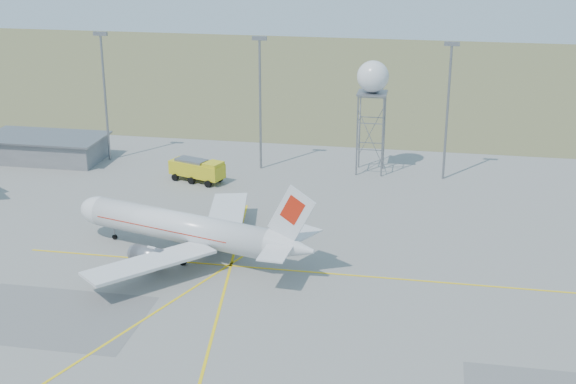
# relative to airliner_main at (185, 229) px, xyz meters

# --- Properties ---
(grass_strip) EXTENTS (400.00, 120.00, 0.03)m
(grass_strip) POSITION_rel_airliner_main_xyz_m (11.53, 108.04, -3.30)
(grass_strip) COLOR #5E6738
(grass_strip) RESTS_ON ground
(building_grey) EXTENTS (19.00, 10.00, 3.90)m
(building_grey) POSITION_rel_airliner_main_xyz_m (-33.47, 32.04, -1.34)
(building_grey) COLOR slate
(building_grey) RESTS_ON ground
(mast_a) EXTENTS (2.20, 0.50, 20.50)m
(mast_a) POSITION_rel_airliner_main_xyz_m (-23.47, 34.04, 8.75)
(mast_a) COLOR slate
(mast_a) RESTS_ON ground
(mast_b) EXTENTS (2.20, 0.50, 20.50)m
(mast_b) POSITION_rel_airliner_main_xyz_m (1.53, 34.04, 8.75)
(mast_b) COLOR slate
(mast_b) RESTS_ON ground
(mast_c) EXTENTS (2.20, 0.50, 20.50)m
(mast_c) POSITION_rel_airliner_main_xyz_m (29.53, 34.04, 8.75)
(mast_c) COLOR slate
(mast_c) RESTS_ON ground
(airliner_main) EXTENTS (31.35, 29.74, 10.83)m
(airliner_main) POSITION_rel_airliner_main_xyz_m (0.00, 0.00, 0.00)
(airliner_main) COLOR silver
(airliner_main) RESTS_ON ground
(radar_tower) EXTENTS (4.75, 4.75, 17.21)m
(radar_tower) POSITION_rel_airliner_main_xyz_m (18.40, 35.33, 6.34)
(radar_tower) COLOR slate
(radar_tower) RESTS_ON ground
(fire_truck) EXTENTS (8.93, 5.55, 3.39)m
(fire_truck) POSITION_rel_airliner_main_xyz_m (-6.21, 26.06, -1.69)
(fire_truck) COLOR gold
(fire_truck) RESTS_ON ground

